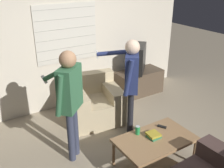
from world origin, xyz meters
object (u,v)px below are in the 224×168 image
coffee_table (155,141)px  tv (140,58)px  person_left_standing (69,94)px  spare_remote (162,127)px  soda_can (138,130)px  person_right_standing (131,76)px  book_stack (154,135)px  armchair_beige (95,103)px

coffee_table → tv: bearing=58.1°
person_left_standing → spare_remote: size_ratio=12.28×
person_left_standing → soda_can: size_ratio=12.93×
tv → person_left_standing: person_left_standing is taller
person_right_standing → spare_remote: (0.08, -0.69, -0.57)m
tv → spare_remote: (-0.98, -1.82, -0.36)m
tv → book_stack: bearing=11.7°
book_stack → spare_remote: 0.29m
tv → person_right_standing: person_right_standing is taller
person_right_standing → coffee_table: bearing=-155.4°
armchair_beige → spare_remote: 1.43m
coffee_table → spare_remote: spare_remote is taller
soda_can → coffee_table: bearing=-56.7°
tv → spare_remote: size_ratio=4.73×
person_right_standing → soda_can: size_ratio=12.75×
book_stack → person_left_standing: bearing=140.8°
coffee_table → book_stack: size_ratio=5.89×
coffee_table → book_stack: book_stack is taller
person_right_standing → spare_remote: 0.90m
tv → person_left_standing: 2.46m
person_right_standing → armchair_beige: bearing=59.0°
armchair_beige → person_left_standing: person_left_standing is taller
book_stack → spare_remote: book_stack is taller
person_left_standing → book_stack: bearing=-81.9°
coffee_table → person_right_standing: 1.07m
person_left_standing → tv: bearing=-12.9°
armchair_beige → soda_can: 1.33m
book_stack → spare_remote: bearing=24.9°
coffee_table → person_right_standing: (0.18, 0.85, 0.62)m
tv → soda_can: 2.26m
person_right_standing → person_left_standing: bearing=130.9°
tv → person_right_standing: (-1.06, -1.13, 0.21)m
person_left_standing → book_stack: 1.28m
armchair_beige → tv: 1.49m
coffee_table → spare_remote: 0.31m
armchair_beige → person_right_standing: size_ratio=0.63×
tv → soda_can: (-1.38, -1.77, -0.31)m
armchair_beige → spare_remote: size_ratio=7.65×
tv → soda_can: size_ratio=4.98×
person_left_standing → armchair_beige: bearing=1.8°
person_right_standing → soda_can: person_right_standing is taller
person_right_standing → book_stack: size_ratio=8.83×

